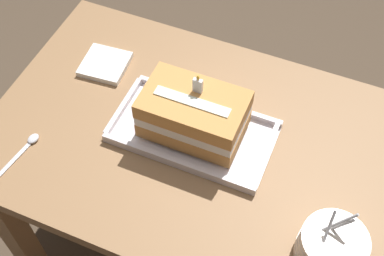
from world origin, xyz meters
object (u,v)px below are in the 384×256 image
(birthday_cake, at_px, (192,113))
(serving_spoon_near_tray, at_px, (28,144))
(napkin_pile, at_px, (105,64))
(bowl_stack, at_px, (332,248))
(foil_tray, at_px, (192,132))

(birthday_cake, distance_m, serving_spoon_near_tray, 0.39)
(napkin_pile, bearing_deg, bowl_stack, -23.26)
(bowl_stack, distance_m, napkin_pile, 0.72)
(serving_spoon_near_tray, bearing_deg, birthday_cake, 27.91)
(birthday_cake, xyz_separation_m, bowl_stack, (0.37, -0.17, -0.04))
(foil_tray, distance_m, bowl_stack, 0.41)
(foil_tray, relative_size, bowl_stack, 2.63)
(birthday_cake, distance_m, bowl_stack, 0.41)
(foil_tray, distance_m, napkin_pile, 0.31)
(foil_tray, xyz_separation_m, birthday_cake, (0.00, 0.00, 0.07))
(foil_tray, distance_m, serving_spoon_near_tray, 0.38)
(birthday_cake, bearing_deg, serving_spoon_near_tray, -152.09)
(serving_spoon_near_tray, height_order, napkin_pile, napkin_pile)
(birthday_cake, relative_size, bowl_stack, 1.62)
(napkin_pile, bearing_deg, birthday_cake, -20.87)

